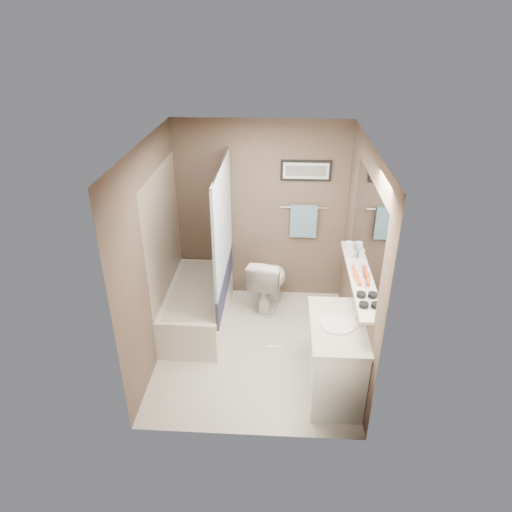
# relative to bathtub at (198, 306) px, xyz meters

# --- Properties ---
(ground) EXTENTS (2.50, 2.50, 0.00)m
(ground) POSITION_rel_bathtub_xyz_m (0.75, -0.47, -0.25)
(ground) COLOR silver
(ground) RESTS_ON ground
(ceiling) EXTENTS (2.20, 2.50, 0.04)m
(ceiling) POSITION_rel_bathtub_xyz_m (0.75, -0.47, 2.13)
(ceiling) COLOR silver
(ceiling) RESTS_ON wall_back
(wall_back) EXTENTS (2.20, 0.04, 2.40)m
(wall_back) POSITION_rel_bathtub_xyz_m (0.75, 0.76, 0.95)
(wall_back) COLOR brown
(wall_back) RESTS_ON ground
(wall_front) EXTENTS (2.20, 0.04, 2.40)m
(wall_front) POSITION_rel_bathtub_xyz_m (0.75, -1.70, 0.95)
(wall_front) COLOR brown
(wall_front) RESTS_ON ground
(wall_left) EXTENTS (0.04, 2.50, 2.40)m
(wall_left) POSITION_rel_bathtub_xyz_m (-0.33, -0.47, 0.95)
(wall_left) COLOR brown
(wall_left) RESTS_ON ground
(wall_right) EXTENTS (0.04, 2.50, 2.40)m
(wall_right) POSITION_rel_bathtub_xyz_m (1.83, -0.47, 0.95)
(wall_right) COLOR brown
(wall_right) RESTS_ON ground
(tile_surround) EXTENTS (0.02, 1.55, 2.00)m
(tile_surround) POSITION_rel_bathtub_xyz_m (-0.34, 0.03, 0.75)
(tile_surround) COLOR tan
(tile_surround) RESTS_ON wall_left
(curtain_rod) EXTENTS (0.02, 1.55, 0.02)m
(curtain_rod) POSITION_rel_bathtub_xyz_m (0.35, 0.03, 1.80)
(curtain_rod) COLOR silver
(curtain_rod) RESTS_ON wall_left
(curtain_upper) EXTENTS (0.03, 1.45, 1.28)m
(curtain_upper) POSITION_rel_bathtub_xyz_m (0.35, 0.03, 1.15)
(curtain_upper) COLOR white
(curtain_upper) RESTS_ON curtain_rod
(curtain_lower) EXTENTS (0.03, 1.45, 0.36)m
(curtain_lower) POSITION_rel_bathtub_xyz_m (0.35, 0.03, 0.33)
(curtain_lower) COLOR #2A2E4E
(curtain_lower) RESTS_ON curtain_rod
(mirror) EXTENTS (0.02, 1.60, 1.00)m
(mirror) POSITION_rel_bathtub_xyz_m (1.84, -0.62, 1.37)
(mirror) COLOR silver
(mirror) RESTS_ON wall_right
(shelf) EXTENTS (0.12, 1.60, 0.03)m
(shelf) POSITION_rel_bathtub_xyz_m (1.79, -0.62, 0.85)
(shelf) COLOR silver
(shelf) RESTS_ON wall_right
(towel_bar) EXTENTS (0.60, 0.02, 0.02)m
(towel_bar) POSITION_rel_bathtub_xyz_m (1.30, 0.74, 1.05)
(towel_bar) COLOR silver
(towel_bar) RESTS_ON wall_back
(towel) EXTENTS (0.34, 0.05, 0.44)m
(towel) POSITION_rel_bathtub_xyz_m (1.30, 0.72, 0.87)
(towel) COLOR #8FC0D1
(towel) RESTS_ON towel_bar
(art_frame) EXTENTS (0.62, 0.02, 0.26)m
(art_frame) POSITION_rel_bathtub_xyz_m (1.30, 0.76, 1.53)
(art_frame) COLOR black
(art_frame) RESTS_ON wall_back
(art_mat) EXTENTS (0.56, 0.00, 0.20)m
(art_mat) POSITION_rel_bathtub_xyz_m (1.30, 0.75, 1.53)
(art_mat) COLOR white
(art_mat) RESTS_ON art_frame
(art_image) EXTENTS (0.50, 0.00, 0.13)m
(art_image) POSITION_rel_bathtub_xyz_m (1.30, 0.74, 1.53)
(art_image) COLOR #595959
(art_image) RESTS_ON art_mat
(door) EXTENTS (0.80, 0.02, 2.00)m
(door) POSITION_rel_bathtub_xyz_m (1.30, -1.71, 0.75)
(door) COLOR silver
(door) RESTS_ON wall_front
(door_handle) EXTENTS (0.10, 0.02, 0.02)m
(door_handle) POSITION_rel_bathtub_xyz_m (0.97, -1.66, 0.75)
(door_handle) COLOR silver
(door_handle) RESTS_ON door
(bathtub) EXTENTS (0.72, 1.51, 0.50)m
(bathtub) POSITION_rel_bathtub_xyz_m (0.00, 0.00, 0.00)
(bathtub) COLOR white
(bathtub) RESTS_ON ground
(tub_rim) EXTENTS (0.56, 1.36, 0.02)m
(tub_rim) POSITION_rel_bathtub_xyz_m (-0.00, 0.00, 0.25)
(tub_rim) COLOR beige
(tub_rim) RESTS_ON bathtub
(toilet) EXTENTS (0.58, 0.81, 0.75)m
(toilet) POSITION_rel_bathtub_xyz_m (0.88, 0.45, 0.12)
(toilet) COLOR white
(toilet) RESTS_ON ground
(vanity) EXTENTS (0.51, 0.91, 0.80)m
(vanity) POSITION_rel_bathtub_xyz_m (1.60, -1.09, 0.15)
(vanity) COLOR white
(vanity) RESTS_ON ground
(countertop) EXTENTS (0.54, 0.96, 0.04)m
(countertop) POSITION_rel_bathtub_xyz_m (1.59, -1.09, 0.57)
(countertop) COLOR beige
(countertop) RESTS_ON vanity
(sink_basin) EXTENTS (0.34, 0.34, 0.01)m
(sink_basin) POSITION_rel_bathtub_xyz_m (1.58, -1.09, 0.60)
(sink_basin) COLOR white
(sink_basin) RESTS_ON countertop
(faucet_spout) EXTENTS (0.02, 0.02, 0.10)m
(faucet_spout) POSITION_rel_bathtub_xyz_m (1.78, -1.09, 0.64)
(faucet_spout) COLOR white
(faucet_spout) RESTS_ON countertop
(faucet_knob) EXTENTS (0.05, 0.05, 0.05)m
(faucet_knob) POSITION_rel_bathtub_xyz_m (1.78, -0.99, 0.62)
(faucet_knob) COLOR silver
(faucet_knob) RESTS_ON countertop
(candle_bowl_near) EXTENTS (0.09, 0.09, 0.04)m
(candle_bowl_near) POSITION_rel_bathtub_xyz_m (1.79, -1.18, 0.89)
(candle_bowl_near) COLOR black
(candle_bowl_near) RESTS_ON shelf
(candle_bowl_far) EXTENTS (0.09, 0.09, 0.04)m
(candle_bowl_far) POSITION_rel_bathtub_xyz_m (1.79, -1.01, 0.89)
(candle_bowl_far) COLOR black
(candle_bowl_far) RESTS_ON shelf
(hair_brush_front) EXTENTS (0.07, 0.22, 0.04)m
(hair_brush_front) POSITION_rel_bathtub_xyz_m (1.79, -0.73, 0.89)
(hair_brush_front) COLOR #D0511D
(hair_brush_front) RESTS_ON shelf
(hair_brush_back) EXTENTS (0.06, 0.22, 0.04)m
(hair_brush_back) POSITION_rel_bathtub_xyz_m (1.79, -0.58, 0.89)
(hair_brush_back) COLOR #DC4E1F
(hair_brush_back) RESTS_ON shelf
(pink_comb) EXTENTS (0.05, 0.16, 0.01)m
(pink_comb) POSITION_rel_bathtub_xyz_m (1.79, -0.45, 0.87)
(pink_comb) COLOR pink
(pink_comb) RESTS_ON shelf
(glass_jar) EXTENTS (0.08, 0.08, 0.10)m
(glass_jar) POSITION_rel_bathtub_xyz_m (1.79, -0.05, 0.92)
(glass_jar) COLOR silver
(glass_jar) RESTS_ON shelf
(soap_bottle) EXTENTS (0.07, 0.07, 0.14)m
(soap_bottle) POSITION_rel_bathtub_xyz_m (1.79, -0.21, 0.94)
(soap_bottle) COLOR #999999
(soap_bottle) RESTS_ON shelf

